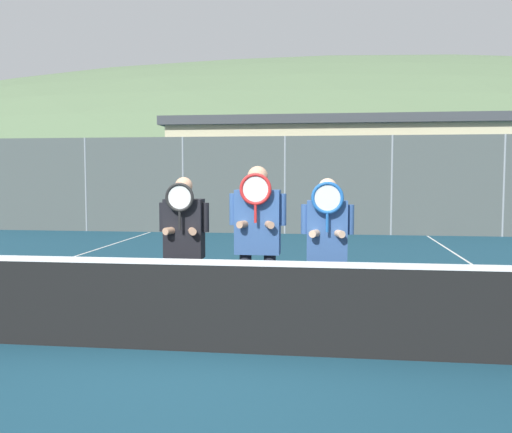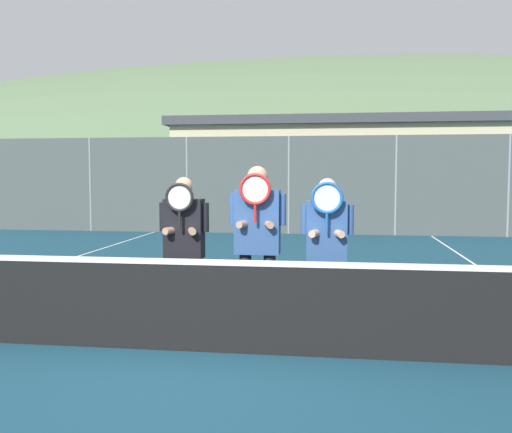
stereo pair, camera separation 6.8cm
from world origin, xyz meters
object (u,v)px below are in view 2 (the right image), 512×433
Objects in this scene: player_center_left at (257,234)px; player_center_right at (327,244)px; car_center at (453,201)px; car_far_left at (156,197)px; player_leftmost at (184,242)px; car_left_of_center at (300,198)px.

player_center_left reaches higher than player_center_right.
car_center is at bearing 70.54° from player_center_left.
player_center_right is at bearing -64.92° from car_far_left.
car_left_of_center reaches higher than player_leftmost.
car_far_left is 5.02m from car_left_of_center.
car_far_left is at bearing 115.08° from player_center_right.
player_center_left is 0.75m from player_center_right.
car_center reaches higher than player_leftmost.
car_far_left is (-6.13, 13.09, -0.06)m from player_center_right.
car_far_left reaches higher than player_leftmost.
car_left_of_center is 4.86m from car_center.
player_leftmost is 1.01× the size of player_center_right.
car_center is (3.74, 12.71, -0.12)m from player_center_right.
car_left_of_center reaches higher than car_center.
player_leftmost is 0.39× the size of car_left_of_center.
car_far_left is at bearing 177.77° from car_center.
player_center_right is (1.54, 0.01, 0.00)m from player_leftmost.
player_center_right is 14.46m from car_far_left.
player_center_left is 0.41× the size of car_left_of_center.
player_center_right is 0.39× the size of car_center.
car_left_of_center reaches higher than player_center_right.
car_left_of_center is at bearing 178.01° from car_center.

